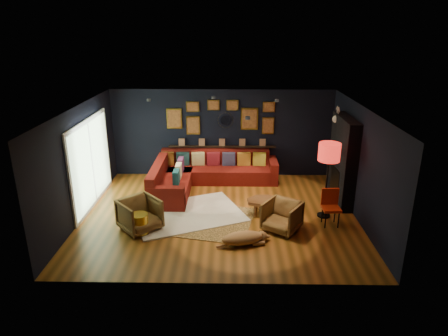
{
  "coord_description": "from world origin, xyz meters",
  "views": [
    {
      "loc": [
        0.26,
        -8.73,
        4.32
      ],
      "look_at": [
        0.1,
        0.3,
        1.09
      ],
      "focal_mm": 32.0,
      "sensor_mm": 36.0,
      "label": 1
    }
  ],
  "objects_px": {
    "armchair_left": "(140,213)",
    "orange_chair": "(330,204)",
    "dog": "(243,236)",
    "armchair_right": "(282,215)",
    "floor_lamp": "(329,155)",
    "coffee_table": "(261,202)",
    "sectional": "(200,175)",
    "gold_stool": "(140,224)",
    "pouf": "(174,183)"
  },
  "relations": [
    {
      "from": "armchair_left",
      "to": "gold_stool",
      "type": "xyz_separation_m",
      "value": [
        0.04,
        -0.2,
        -0.17
      ]
    },
    {
      "from": "coffee_table",
      "to": "floor_lamp",
      "type": "height_order",
      "value": "floor_lamp"
    },
    {
      "from": "sectional",
      "to": "orange_chair",
      "type": "bearing_deg",
      "value": -35.39
    },
    {
      "from": "gold_stool",
      "to": "orange_chair",
      "type": "relative_size",
      "value": 0.57
    },
    {
      "from": "pouf",
      "to": "floor_lamp",
      "type": "distance_m",
      "value": 4.32
    },
    {
      "from": "orange_chair",
      "to": "floor_lamp",
      "type": "xyz_separation_m",
      "value": [
        -0.04,
        0.38,
        1.05
      ]
    },
    {
      "from": "sectional",
      "to": "gold_stool",
      "type": "relative_size",
      "value": 7.1
    },
    {
      "from": "pouf",
      "to": "gold_stool",
      "type": "distance_m",
      "value": 2.53
    },
    {
      "from": "coffee_table",
      "to": "armchair_right",
      "type": "height_order",
      "value": "armchair_right"
    },
    {
      "from": "dog",
      "to": "gold_stool",
      "type": "bearing_deg",
      "value": 155.08
    },
    {
      "from": "armchair_right",
      "to": "sectional",
      "type": "bearing_deg",
      "value": 161.55
    },
    {
      "from": "coffee_table",
      "to": "armchair_right",
      "type": "distance_m",
      "value": 0.86
    },
    {
      "from": "coffee_table",
      "to": "orange_chair",
      "type": "height_order",
      "value": "orange_chair"
    },
    {
      "from": "pouf",
      "to": "orange_chair",
      "type": "relative_size",
      "value": 0.58
    },
    {
      "from": "sectional",
      "to": "pouf",
      "type": "xyz_separation_m",
      "value": [
        -0.69,
        -0.31,
        -0.13
      ]
    },
    {
      "from": "armchair_left",
      "to": "gold_stool",
      "type": "relative_size",
      "value": 1.69
    },
    {
      "from": "floor_lamp",
      "to": "coffee_table",
      "type": "bearing_deg",
      "value": 178.33
    },
    {
      "from": "sectional",
      "to": "armchair_right",
      "type": "bearing_deg",
      "value": -51.98
    },
    {
      "from": "sectional",
      "to": "floor_lamp",
      "type": "bearing_deg",
      "value": -30.83
    },
    {
      "from": "sectional",
      "to": "floor_lamp",
      "type": "relative_size",
      "value": 1.87
    },
    {
      "from": "coffee_table",
      "to": "armchair_left",
      "type": "height_order",
      "value": "armchair_left"
    },
    {
      "from": "pouf",
      "to": "gold_stool",
      "type": "height_order",
      "value": "gold_stool"
    },
    {
      "from": "sectional",
      "to": "pouf",
      "type": "height_order",
      "value": "sectional"
    },
    {
      "from": "armchair_right",
      "to": "orange_chair",
      "type": "height_order",
      "value": "orange_chair"
    },
    {
      "from": "floor_lamp",
      "to": "orange_chair",
      "type": "bearing_deg",
      "value": -84.48
    },
    {
      "from": "armchair_left",
      "to": "sectional",
      "type": "bearing_deg",
      "value": 23.67
    },
    {
      "from": "pouf",
      "to": "armchair_left",
      "type": "bearing_deg",
      "value": -101.1
    },
    {
      "from": "armchair_left",
      "to": "dog",
      "type": "distance_m",
      "value": 2.35
    },
    {
      "from": "sectional",
      "to": "armchair_right",
      "type": "height_order",
      "value": "sectional"
    },
    {
      "from": "pouf",
      "to": "orange_chair",
      "type": "bearing_deg",
      "value": -26.71
    },
    {
      "from": "armchair_left",
      "to": "armchair_right",
      "type": "relative_size",
      "value": 1.08
    },
    {
      "from": "sectional",
      "to": "gold_stool",
      "type": "height_order",
      "value": "sectional"
    },
    {
      "from": "armchair_left",
      "to": "orange_chair",
      "type": "relative_size",
      "value": 0.97
    },
    {
      "from": "pouf",
      "to": "floor_lamp",
      "type": "height_order",
      "value": "floor_lamp"
    },
    {
      "from": "pouf",
      "to": "gold_stool",
      "type": "relative_size",
      "value": 1.02
    },
    {
      "from": "sectional",
      "to": "dog",
      "type": "bearing_deg",
      "value": -70.64
    },
    {
      "from": "orange_chair",
      "to": "dog",
      "type": "xyz_separation_m",
      "value": [
        -2.02,
        -0.98,
        -0.29
      ]
    },
    {
      "from": "orange_chair",
      "to": "floor_lamp",
      "type": "relative_size",
      "value": 0.46
    },
    {
      "from": "sectional",
      "to": "orange_chair",
      "type": "distance_m",
      "value": 3.87
    },
    {
      "from": "gold_stool",
      "to": "armchair_left",
      "type": "bearing_deg",
      "value": 100.01
    },
    {
      "from": "coffee_table",
      "to": "pouf",
      "type": "distance_m",
      "value": 2.75
    },
    {
      "from": "floor_lamp",
      "to": "dog",
      "type": "distance_m",
      "value": 2.75
    },
    {
      "from": "pouf",
      "to": "orange_chair",
      "type": "height_order",
      "value": "orange_chair"
    },
    {
      "from": "armchair_right",
      "to": "pouf",
      "type": "bearing_deg",
      "value": 173.5
    },
    {
      "from": "orange_chair",
      "to": "floor_lamp",
      "type": "bearing_deg",
      "value": 92.82
    },
    {
      "from": "dog",
      "to": "pouf",
      "type": "bearing_deg",
      "value": 107.39
    },
    {
      "from": "orange_chair",
      "to": "floor_lamp",
      "type": "height_order",
      "value": "floor_lamp"
    },
    {
      "from": "coffee_table",
      "to": "dog",
      "type": "height_order",
      "value": "coffee_table"
    },
    {
      "from": "pouf",
      "to": "dog",
      "type": "xyz_separation_m",
      "value": [
        1.82,
        -2.91,
        0.01
      ]
    },
    {
      "from": "sectional",
      "to": "gold_stool",
      "type": "distance_m",
      "value": 3.02
    }
  ]
}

